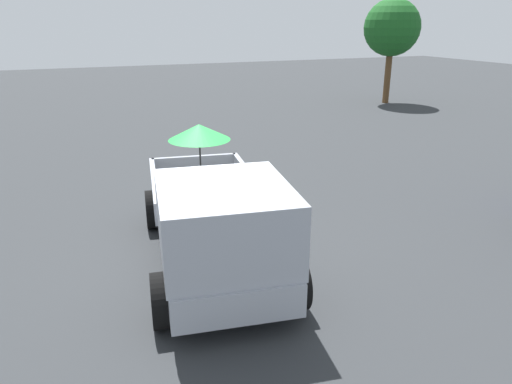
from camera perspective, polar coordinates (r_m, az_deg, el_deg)
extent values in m
plane|color=#2D3033|center=(8.73, -5.18, -8.16)|extent=(80.00, 80.00, 0.00)
cylinder|color=black|center=(7.23, 4.70, -10.87)|extent=(0.84, 0.41, 0.80)
cylinder|color=black|center=(6.95, -11.26, -12.63)|extent=(0.84, 0.41, 0.80)
cylinder|color=black|center=(10.28, -1.31, -1.14)|extent=(0.84, 0.41, 0.80)
cylinder|color=black|center=(10.09, -12.26, -2.04)|extent=(0.84, 0.41, 0.80)
cube|color=#9EA3AD|center=(8.47, -5.30, -4.75)|extent=(5.23, 2.60, 0.50)
cube|color=#9EA3AD|center=(6.89, -3.78, -3.52)|extent=(2.38, 2.18, 1.08)
cube|color=#4C606B|center=(5.91, -2.14, -5.50)|extent=(0.34, 1.71, 0.64)
cube|color=black|center=(9.42, -6.38, -0.35)|extent=(3.06, 2.28, 0.06)
cube|color=#9EA3AD|center=(9.49, -0.92, 1.40)|extent=(2.78, 0.56, 0.40)
cube|color=#9EA3AD|center=(9.29, -12.07, 0.53)|extent=(2.78, 0.56, 0.40)
cube|color=#9EA3AD|center=(10.62, -7.38, 3.27)|extent=(0.40, 1.83, 0.40)
ellipsoid|color=brown|center=(8.68, -7.25, -0.16)|extent=(0.72, 0.43, 0.52)
sphere|color=brown|center=(8.29, -7.11, 1.23)|extent=(0.32, 0.32, 0.28)
cone|color=brown|center=(8.25, -6.60, 2.19)|extent=(0.10, 0.10, 0.12)
cone|color=brown|center=(8.24, -7.70, 2.11)|extent=(0.10, 0.10, 0.12)
cylinder|color=black|center=(8.79, -6.64, 2.59)|extent=(0.03, 0.03, 1.23)
cone|color=#19722D|center=(8.60, -6.83, 7.16)|extent=(1.29, 1.29, 0.28)
cylinder|color=brown|center=(26.16, 15.51, 13.28)|extent=(0.32, 0.32, 2.77)
sphere|color=#19561E|center=(26.02, 16.01, 18.44)|extent=(2.80, 2.80, 2.80)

